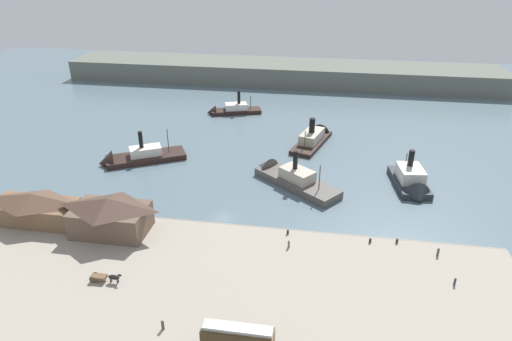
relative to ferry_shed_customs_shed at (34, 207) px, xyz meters
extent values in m
plane|color=slate|center=(36.98, 8.68, -4.39)|extent=(320.00, 320.00, 0.00)
cube|color=#9E9384|center=(36.98, -13.32, -3.79)|extent=(110.00, 36.00, 1.20)
cube|color=gray|center=(36.98, 5.08, -3.89)|extent=(110.00, 0.80, 1.00)
cube|color=brown|center=(0.00, 0.00, -1.05)|extent=(17.21, 7.33, 4.28)
pyramid|color=brown|center=(0.00, 0.00, 2.09)|extent=(17.55, 7.70, 2.00)
cube|color=brown|center=(17.02, -1.19, -0.52)|extent=(14.28, 8.72, 5.33)
pyramid|color=#473328|center=(17.02, -1.19, 3.21)|extent=(14.57, 9.15, 2.12)
cube|color=#4C381E|center=(47.19, -25.97, -0.77)|extent=(9.97, 2.57, 3.04)
cube|color=beige|center=(47.19, -25.97, 1.01)|extent=(9.57, 1.80, 0.50)
cylinder|color=black|center=(43.70, -24.69, -2.74)|extent=(0.90, 0.18, 0.90)
cube|color=brown|center=(21.33, -15.38, -2.34)|extent=(2.64, 1.27, 0.50)
cylinder|color=#4C3828|center=(20.54, -14.74, -2.59)|extent=(1.20, 0.10, 1.20)
cylinder|color=#4C3828|center=(20.54, -16.02, -2.59)|extent=(1.20, 0.10, 1.20)
ellipsoid|color=black|center=(24.05, -15.38, -2.09)|extent=(2.00, 0.70, 0.90)
ellipsoid|color=black|center=(25.15, -15.38, -1.54)|extent=(0.70, 0.32, 0.44)
cylinder|color=black|center=(24.65, -15.18, -2.69)|extent=(0.16, 0.16, 1.00)
cylinder|color=black|center=(24.65, -15.58, -2.69)|extent=(0.16, 0.16, 1.00)
cylinder|color=black|center=(23.45, -15.18, -2.69)|extent=(0.16, 0.16, 1.00)
cylinder|color=black|center=(23.45, -15.58, -2.69)|extent=(0.16, 0.16, 1.00)
cylinder|color=#4C3D33|center=(35.58, -23.87, -2.43)|extent=(0.44, 0.44, 1.51)
sphere|color=#CCA889|center=(35.58, -23.87, -1.54)|extent=(0.28, 0.28, 0.28)
cylinder|color=#33384C|center=(79.97, -6.93, -2.54)|extent=(0.38, 0.38, 1.29)
sphere|color=#CCA889|center=(79.97, -6.93, -1.78)|extent=(0.24, 0.24, 0.24)
cylinder|color=#6B5B4C|center=(51.85, -0.96, -2.49)|extent=(0.41, 0.41, 1.39)
sphere|color=#CCA889|center=(51.85, -0.96, -1.66)|extent=(0.26, 0.26, 0.26)
cylinder|color=#3D4C42|center=(78.80, 0.92, -2.46)|extent=(0.42, 0.42, 1.45)
sphere|color=#CCA889|center=(78.80, 0.92, -1.61)|extent=(0.26, 0.26, 0.26)
cylinder|color=black|center=(71.98, 3.79, -2.74)|extent=(0.44, 0.44, 0.90)
cylinder|color=black|center=(66.96, 3.12, -2.74)|extent=(0.44, 0.44, 0.90)
cylinder|color=black|center=(51.25, 3.38, -2.74)|extent=(0.44, 0.44, 0.90)
cube|color=black|center=(26.28, 75.60, -3.72)|extent=(17.82, 10.15, 1.33)
cone|color=black|center=(18.16, 73.00, -3.72)|extent=(4.35, 5.38, 4.67)
cube|color=silver|center=(26.28, 75.60, -2.01)|extent=(8.29, 6.17, 2.09)
cylinder|color=black|center=(27.26, 75.92, 1.23)|extent=(1.02, 1.02, 4.40)
cylinder|color=brown|center=(31.15, 77.17, -0.69)|extent=(0.24, 0.24, 4.73)
cube|color=black|center=(53.48, 51.83, -3.78)|extent=(11.71, 20.63, 1.20)
cone|color=black|center=(56.30, 61.23, -3.78)|extent=(6.49, 5.02, 5.71)
cube|color=#B2A893|center=(53.48, 51.83, -1.80)|extent=(7.30, 10.92, 2.76)
cylinder|color=black|center=(53.38, 51.51, 1.66)|extent=(1.64, 1.64, 4.15)
cylinder|color=brown|center=(51.79, 46.19, -0.72)|extent=(0.24, 0.24, 4.93)
cube|color=black|center=(10.00, 33.93, -3.64)|extent=(21.52, 15.98, 1.49)
cone|color=black|center=(0.90, 29.01, -3.64)|extent=(6.27, 7.30, 6.29)
cube|color=silver|center=(10.00, 33.93, -1.74)|extent=(9.25, 7.65, 2.31)
cylinder|color=black|center=(9.23, 33.52, 1.65)|extent=(1.11, 1.11, 4.48)
cylinder|color=brown|center=(15.46, 36.88, 0.45)|extent=(0.24, 0.24, 6.71)
cube|color=#514C47|center=(51.27, 25.52, -3.44)|extent=(21.91, 19.21, 1.90)
cone|color=#514C47|center=(42.40, 32.47, -3.44)|extent=(6.93, 7.28, 6.06)
cube|color=#B2A893|center=(51.27, 25.52, -1.18)|extent=(9.25, 8.66, 2.61)
cylinder|color=black|center=(50.68, 25.98, 2.34)|extent=(1.11, 1.11, 4.44)
cylinder|color=brown|center=(56.60, 21.35, 0.56)|extent=(0.24, 0.24, 6.10)
cube|color=#23282D|center=(77.90, 30.29, -3.56)|extent=(8.78, 15.83, 1.65)
cone|color=#23282D|center=(78.86, 22.82, -3.56)|extent=(6.51, 3.49, 6.21)
cube|color=silver|center=(77.90, 30.29, -1.20)|extent=(6.40, 8.19, 3.08)
cylinder|color=black|center=(77.74, 31.53, 2.32)|extent=(1.36, 1.36, 3.95)
cylinder|color=brown|center=(77.32, 34.77, -0.33)|extent=(0.24, 0.24, 4.81)
cube|color=#60665B|center=(36.98, 118.68, -0.39)|extent=(180.00, 24.00, 8.00)
camera|label=1|loc=(56.77, -69.49, 46.86)|focal=31.42mm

